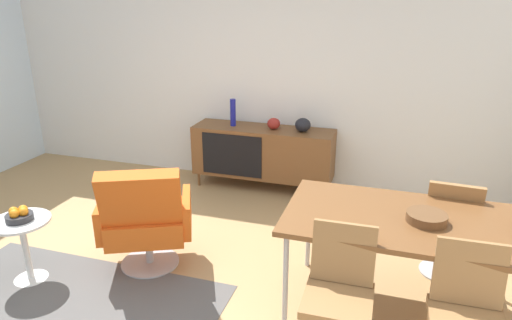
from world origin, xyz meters
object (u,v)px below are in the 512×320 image
Objects in this scene: lounge_chair_red at (145,217)px; side_table_round at (25,243)px; vase_sculptural_dark at (274,124)px; dining_chair_back_right at (450,224)px; dining_table at (406,224)px; fruit_bowl at (19,215)px; wooden_bowl_on_table at (427,217)px; sideboard at (263,152)px; vase_cobalt at (303,125)px; dining_chair_front_right at (467,315)px; dining_chair_front_left at (339,292)px; vase_ceramic_small at (233,113)px.

lounge_chair_red reaches higher than side_table_round.
dining_chair_back_right is (1.77, -1.30, -0.31)m from vase_sculptural_dark.
dining_table is 8.00× the size of fruit_bowl.
dining_table is 3.08× the size of side_table_round.
dining_chair_back_right reaches higher than side_table_round.
fruit_bowl is (-2.90, -0.45, -0.21)m from wooden_bowl_on_table.
lounge_chair_red is (-0.41, -1.90, 0.03)m from sideboard.
fruit_bowl is (-3.13, -1.03, 0.09)m from dining_chair_back_right.
vase_sculptural_dark is (0.12, 0.00, 0.34)m from sideboard.
vase_cobalt is (0.45, 0.00, 0.36)m from sideboard.
dining_table is 1.87× the size of dining_chair_front_right.
wooden_bowl_on_table is at bearing -56.96° from vase_cobalt.
dining_chair_front_left is 1.69m from lounge_chair_red.
vase_ceramic_small is at bearing 88.52° from lounge_chair_red.
sideboard is at bearing 116.44° from dining_chair_front_left.
lounge_chair_red is at bearing -114.31° from vase_cobalt.
dining_table is 1.97m from lounge_chair_red.
dining_chair_front_right is at bearing -46.95° from vase_ceramic_small.
dining_chair_front_left reaches higher than side_table_round.
dining_chair_front_left reaches higher than dining_table.
wooden_bowl_on_table is (1.22, -1.88, -0.03)m from vase_cobalt.
vase_sculptural_dark is at bearing 74.44° from lounge_chair_red.
side_table_round is 0.24m from fruit_bowl.
side_table_round is at bearing -110.58° from vase_ceramic_small.
dining_table is at bearing 57.86° from dining_chair_front_left.
dining_chair_front_left is 0.90× the size of lounge_chair_red.
lounge_chair_red reaches higher than vase_sculptural_dark.
wooden_bowl_on_table is 1.30× the size of fruit_bowl.
side_table_round is (-3.13, -1.03, -0.15)m from dining_chair_back_right.
dining_chair_front_left is (0.75, -2.42, -0.33)m from vase_cobalt.
side_table_round is at bearing 177.82° from dining_chair_front_left.
dining_table is at bearing -121.75° from dining_chair_back_right.
vase_cobalt is 0.11× the size of dining_table.
sideboard is at bearing 62.11° from fruit_bowl.
vase_sculptural_dark is 0.56× the size of wooden_bowl_on_table.
side_table_round is at bearing -161.85° from dining_chair_back_right.
vase_cobalt is at bearing 120.59° from dining_table.
vase_ceramic_small is 2.50m from fruit_bowl.
side_table_round is at bearing -170.49° from dining_table.
lounge_chair_red is at bearing 162.31° from dining_chair_front_left.
vase_sculptural_dark is 0.47× the size of vase_ceramic_small.
lounge_chair_red is (-0.05, -1.90, -0.41)m from vase_ceramic_small.
vase_ceramic_small is 0.36× the size of dining_chair_back_right.
dining_chair_front_right is at bearing -1.70° from fruit_bowl.
vase_sculptural_dark is at bearing 143.78° from dining_chair_back_right.
dining_chair_front_left reaches higher than wooden_bowl_on_table.
dining_chair_back_right is at bearing -36.22° from vase_sculptural_dark.
dining_chair_front_left and dining_chair_back_right have the same top height.
dining_chair_back_right is at bearing -34.35° from sideboard.
wooden_bowl_on_table is at bearing 8.79° from side_table_round.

